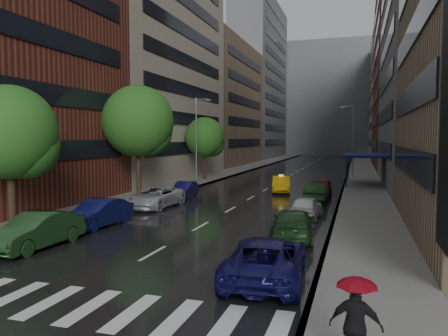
# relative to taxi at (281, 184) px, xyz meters

# --- Properties ---
(ground) EXTENTS (220.00, 220.00, 0.00)m
(ground) POSITION_rel_taxi_xyz_m (-1.75, -26.62, -0.73)
(ground) COLOR gray
(ground) RESTS_ON ground
(road) EXTENTS (14.00, 140.00, 0.01)m
(road) POSITION_rel_taxi_xyz_m (-1.75, 23.38, -0.73)
(road) COLOR black
(road) RESTS_ON ground
(sidewalk_left) EXTENTS (4.00, 140.00, 0.15)m
(sidewalk_left) POSITION_rel_taxi_xyz_m (-10.75, 23.38, -0.66)
(sidewalk_left) COLOR gray
(sidewalk_left) RESTS_ON ground
(sidewalk_right) EXTENTS (4.00, 140.00, 0.15)m
(sidewalk_right) POSITION_rel_taxi_xyz_m (7.25, 23.38, -0.66)
(sidewalk_right) COLOR gray
(sidewalk_right) RESTS_ON ground
(crosswalk) EXTENTS (13.15, 2.80, 0.01)m
(crosswalk) POSITION_rel_taxi_xyz_m (-1.55, -28.62, -0.72)
(crosswalk) COLOR silver
(crosswalk) RESTS_ON ground
(buildings_left) EXTENTS (8.00, 108.00, 38.00)m
(buildings_left) POSITION_rel_taxi_xyz_m (-16.75, 32.17, 15.26)
(buildings_left) COLOR maroon
(buildings_left) RESTS_ON ground
(buildings_right) EXTENTS (8.05, 109.10, 36.00)m
(buildings_right) POSITION_rel_taxi_xyz_m (13.25, 30.08, 14.30)
(buildings_right) COLOR #937A5B
(buildings_right) RESTS_ON ground
(building_far) EXTENTS (40.00, 14.00, 32.00)m
(building_far) POSITION_rel_taxi_xyz_m (-1.75, 91.38, 15.27)
(building_far) COLOR slate
(building_far) RESTS_ON ground
(tree_near) EXTENTS (4.81, 4.81, 7.67)m
(tree_near) POSITION_rel_taxi_xyz_m (-10.35, -21.35, 4.52)
(tree_near) COLOR #382619
(tree_near) RESTS_ON ground
(tree_mid) EXTENTS (5.77, 5.77, 9.20)m
(tree_mid) POSITION_rel_taxi_xyz_m (-10.35, -7.74, 5.56)
(tree_mid) COLOR #382619
(tree_mid) RESTS_ON ground
(tree_far) EXTENTS (4.61, 4.61, 7.35)m
(tree_far) POSITION_rel_taxi_xyz_m (-10.35, 8.26, 4.29)
(tree_far) COLOR #382619
(tree_far) RESTS_ON ground
(taxi) EXTENTS (2.25, 4.63, 1.46)m
(taxi) POSITION_rel_taxi_xyz_m (0.00, 0.00, 0.00)
(taxi) COLOR #FFB40D
(taxi) RESTS_ON ground
(parked_cars_left) EXTENTS (2.80, 22.04, 1.61)m
(parked_cars_left) POSITION_rel_taxi_xyz_m (-7.15, -15.14, 0.03)
(parked_cars_left) COLOR #1A3B1A
(parked_cars_left) RESTS_ON ground
(parked_cars_right) EXTENTS (2.97, 29.81, 1.55)m
(parked_cars_right) POSITION_rel_taxi_xyz_m (3.65, -14.63, 0.01)
(parked_cars_right) COLOR #100F46
(parked_cars_right) RESTS_ON ground
(ped_red_umbrella) EXTENTS (1.13, 0.82, 2.01)m
(ped_red_umbrella) POSITION_rel_taxi_xyz_m (6.66, -30.23, 0.60)
(ped_red_umbrella) COLOR black
(ped_red_umbrella) RESTS_ON sidewalk_right
(street_lamp_left) EXTENTS (1.74, 0.22, 9.00)m
(street_lamp_left) POSITION_rel_taxi_xyz_m (-9.47, 3.38, 4.16)
(street_lamp_left) COLOR gray
(street_lamp_left) RESTS_ON sidewalk_left
(street_lamp_right) EXTENTS (1.74, 0.22, 9.00)m
(street_lamp_right) POSITION_rel_taxi_xyz_m (5.97, 18.38, 4.16)
(street_lamp_right) COLOR gray
(street_lamp_right) RESTS_ON sidewalk_right
(awning) EXTENTS (4.00, 8.00, 3.12)m
(awning) POSITION_rel_taxi_xyz_m (7.24, 8.38, 2.40)
(awning) COLOR navy
(awning) RESTS_ON sidewalk_right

